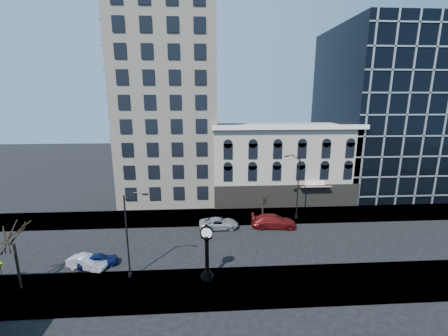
{
  "coord_description": "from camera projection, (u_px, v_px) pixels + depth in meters",
  "views": [
    {
      "loc": [
        -0.2,
        -31.18,
        16.32
      ],
      "look_at": [
        2.0,
        4.0,
        8.0
      ],
      "focal_mm": 24.0,
      "sensor_mm": 36.0,
      "label": 1
    }
  ],
  "objects": [
    {
      "name": "bare_tree_far",
      "position": [
        263.0,
        197.0,
        41.19
      ],
      "size": [
        2.24,
        2.24,
        3.85
      ],
      "color": "black",
      "rests_on": "sidewalk_far"
    },
    {
      "name": "car_far_b",
      "position": [
        274.0,
        221.0,
        38.45
      ],
      "size": [
        5.93,
        2.87,
        1.67
      ],
      "primitive_type": "imported",
      "rotation": [
        0.0,
        0.0,
        1.47
      ],
      "color": "maroon",
      "rests_on": "ground"
    },
    {
      "name": "street_lamp_near",
      "position": [
        132.0,
        213.0,
        26.26
      ],
      "size": [
        2.17,
        0.49,
        8.39
      ],
      "rotation": [
        0.0,
        0.0,
        -0.11
      ],
      "color": "black",
      "rests_on": "sidewalk_near"
    },
    {
      "name": "ground",
      "position": [
        209.0,
        245.0,
        34.05
      ],
      "size": [
        160.0,
        160.0,
        0.0
      ],
      "primitive_type": "plane",
      "color": "black",
      "rests_on": "ground"
    },
    {
      "name": "sidewalk_far",
      "position": [
        208.0,
        217.0,
        41.8
      ],
      "size": [
        160.0,
        6.0,
        0.12
      ],
      "primitive_type": "cube",
      "color": "gray",
      "rests_on": "ground"
    },
    {
      "name": "car_near_b",
      "position": [
        87.0,
        262.0,
        29.19
      ],
      "size": [
        4.17,
        2.56,
        1.3
      ],
      "primitive_type": "imported",
      "rotation": [
        0.0,
        0.0,
        1.24
      ],
      "color": "silver",
      "rests_on": "ground"
    },
    {
      "name": "street_lamp_far",
      "position": [
        294.0,
        170.0,
        39.5
      ],
      "size": [
        2.34,
        0.7,
        9.13
      ],
      "rotation": [
        0.0,
        0.0,
        3.33
      ],
      "color": "black",
      "rests_on": "sidewalk_far"
    },
    {
      "name": "glass_office",
      "position": [
        387.0,
        111.0,
        53.08
      ],
      "size": [
        20.0,
        20.15,
        28.0
      ],
      "color": "black",
      "rests_on": "ground"
    },
    {
      "name": "street_clock",
      "position": [
        207.0,
        254.0,
        26.94
      ],
      "size": [
        1.22,
        1.22,
        5.37
      ],
      "rotation": [
        0.0,
        0.0,
        -0.18
      ],
      "color": "black",
      "rests_on": "sidewalk_near"
    },
    {
      "name": "car_near_a",
      "position": [
        98.0,
        260.0,
        29.61
      ],
      "size": [
        4.04,
        2.42,
        1.29
      ],
      "primitive_type": "imported",
      "rotation": [
        0.0,
        0.0,
        1.82
      ],
      "color": "#0C194C",
      "rests_on": "ground"
    },
    {
      "name": "warning_sign",
      "position": [
        0.0,
        267.0,
        26.73
      ],
      "size": [
        0.67,
        0.15,
        2.07
      ],
      "rotation": [
        0.0,
        0.0,
        -0.18
      ],
      "color": "black",
      "rests_on": "sidewalk_near"
    },
    {
      "name": "bare_tree_near",
      "position": [
        12.0,
        233.0,
        24.92
      ],
      "size": [
        3.99,
        3.99,
        6.85
      ],
      "color": "black",
      "rests_on": "sidewalk_near"
    },
    {
      "name": "cream_tower",
      "position": [
        167.0,
        78.0,
        47.58
      ],
      "size": [
        15.9,
        15.4,
        42.5
      ],
      "color": "beige",
      "rests_on": "ground"
    },
    {
      "name": "sidewalk_near",
      "position": [
        210.0,
        288.0,
        26.26
      ],
      "size": [
        160.0,
        6.0,
        0.12
      ],
      "primitive_type": "cube",
      "color": "gray",
      "rests_on": "ground"
    },
    {
      "name": "car_far_a",
      "position": [
        219.0,
        223.0,
        38.11
      ],
      "size": [
        5.11,
        2.59,
        1.38
      ],
      "primitive_type": "imported",
      "rotation": [
        0.0,
        0.0,
        1.63
      ],
      "color": "#A5A8AD",
      "rests_on": "ground"
    },
    {
      "name": "victorian_row",
      "position": [
        281.0,
        162.0,
        48.83
      ],
      "size": [
        22.6,
        11.19,
        12.5
      ],
      "color": "#A69B88",
      "rests_on": "ground"
    }
  ]
}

